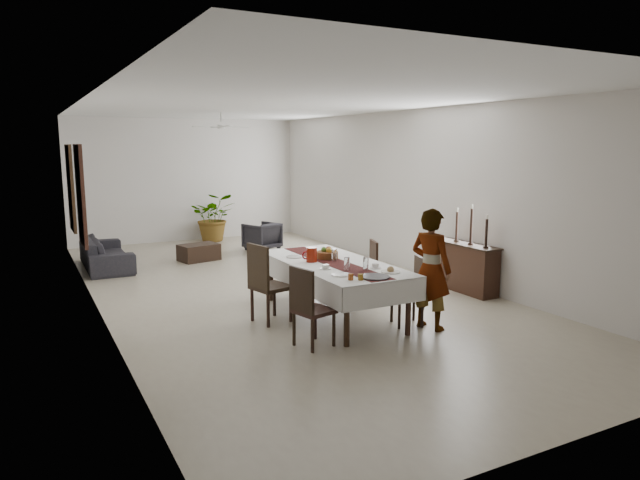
# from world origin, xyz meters

# --- Properties ---
(floor) EXTENTS (6.00, 12.00, 0.00)m
(floor) POSITION_xyz_m (0.00, 0.00, 0.00)
(floor) COLOR #AFA58B
(floor) RESTS_ON ground
(ceiling) EXTENTS (6.00, 12.00, 0.02)m
(ceiling) POSITION_xyz_m (0.00, 0.00, 3.20)
(ceiling) COLOR silver
(ceiling) RESTS_ON wall_back
(wall_back) EXTENTS (6.00, 0.02, 3.20)m
(wall_back) POSITION_xyz_m (0.00, 6.00, 1.60)
(wall_back) COLOR silver
(wall_back) RESTS_ON floor
(wall_front) EXTENTS (6.00, 0.02, 3.20)m
(wall_front) POSITION_xyz_m (0.00, -6.00, 1.60)
(wall_front) COLOR silver
(wall_front) RESTS_ON floor
(wall_left) EXTENTS (0.02, 12.00, 3.20)m
(wall_left) POSITION_xyz_m (-3.00, 0.00, 1.60)
(wall_left) COLOR silver
(wall_left) RESTS_ON floor
(wall_right) EXTENTS (0.02, 12.00, 3.20)m
(wall_right) POSITION_xyz_m (3.00, 0.00, 1.60)
(wall_right) COLOR silver
(wall_right) RESTS_ON floor
(dining_table_top) EXTENTS (1.09, 2.58, 0.05)m
(dining_table_top) POSITION_xyz_m (0.04, -1.86, 0.78)
(dining_table_top) COLOR black
(dining_table_top) RESTS_ON table_leg_fl
(table_leg_fl) EXTENTS (0.08, 0.08, 0.75)m
(table_leg_fl) POSITION_xyz_m (-0.44, -3.08, 0.38)
(table_leg_fl) COLOR black
(table_leg_fl) RESTS_ON floor
(table_leg_fr) EXTENTS (0.08, 0.08, 0.75)m
(table_leg_fr) POSITION_xyz_m (0.50, -3.08, 0.38)
(table_leg_fr) COLOR black
(table_leg_fr) RESTS_ON floor
(table_leg_bl) EXTENTS (0.08, 0.08, 0.75)m
(table_leg_bl) POSITION_xyz_m (-0.43, -0.63, 0.38)
(table_leg_bl) COLOR black
(table_leg_bl) RESTS_ON floor
(table_leg_br) EXTENTS (0.08, 0.08, 0.75)m
(table_leg_br) POSITION_xyz_m (0.52, -0.64, 0.38)
(table_leg_br) COLOR black
(table_leg_br) RESTS_ON floor
(tablecloth_top) EXTENTS (1.28, 2.77, 0.01)m
(tablecloth_top) POSITION_xyz_m (0.04, -1.86, 0.81)
(tablecloth_top) COLOR white
(tablecloth_top) RESTS_ON dining_table_top
(tablecloth_drape_left) EXTENTS (0.03, 2.77, 0.32)m
(tablecloth_drape_left) POSITION_xyz_m (-0.59, -1.86, 0.65)
(tablecloth_drape_left) COLOR white
(tablecloth_drape_left) RESTS_ON dining_table_top
(tablecloth_drape_right) EXTENTS (0.03, 2.77, 0.32)m
(tablecloth_drape_right) POSITION_xyz_m (0.66, -1.86, 0.65)
(tablecloth_drape_right) COLOR white
(tablecloth_drape_right) RESTS_ON dining_table_top
(tablecloth_drape_near) EXTENTS (1.27, 0.02, 0.32)m
(tablecloth_drape_near) POSITION_xyz_m (0.03, -3.24, 0.65)
(tablecloth_drape_near) COLOR silver
(tablecloth_drape_near) RESTS_ON dining_table_top
(tablecloth_drape_far) EXTENTS (1.27, 0.02, 0.32)m
(tablecloth_drape_far) POSITION_xyz_m (0.05, -0.48, 0.65)
(tablecloth_drape_far) COLOR white
(tablecloth_drape_far) RESTS_ON dining_table_top
(table_runner) EXTENTS (0.39, 2.68, 0.00)m
(table_runner) POSITION_xyz_m (0.04, -1.86, 0.82)
(table_runner) COLOR #521917
(table_runner) RESTS_ON tablecloth_top
(red_pitcher) EXTENTS (0.16, 0.16, 0.21)m
(red_pitcher) POSITION_xyz_m (-0.23, -1.70, 0.92)
(red_pitcher) COLOR maroon
(red_pitcher) RESTS_ON tablecloth_top
(pitcher_handle) EXTENTS (0.13, 0.02, 0.13)m
(pitcher_handle) POSITION_xyz_m (-0.32, -1.70, 0.92)
(pitcher_handle) COLOR maroon
(pitcher_handle) RESTS_ON red_pitcher
(wine_glass_near) EXTENTS (0.08, 0.08, 0.18)m
(wine_glass_near) POSITION_xyz_m (0.16, -2.56, 0.91)
(wine_glass_near) COLOR white
(wine_glass_near) RESTS_ON tablecloth_top
(wine_glass_mid) EXTENTS (0.08, 0.08, 0.18)m
(wine_glass_mid) POSITION_xyz_m (-0.07, -2.45, 0.91)
(wine_glass_mid) COLOR white
(wine_glass_mid) RESTS_ON tablecloth_top
(wine_glass_far) EXTENTS (0.08, 0.08, 0.18)m
(wine_glass_far) POSITION_xyz_m (0.09, -1.81, 0.91)
(wine_glass_far) COLOR white
(wine_glass_far) RESTS_ON tablecloth_top
(teacup_right) EXTENTS (0.10, 0.10, 0.06)m
(teacup_right) POSITION_xyz_m (0.35, -2.51, 0.85)
(teacup_right) COLOR white
(teacup_right) RESTS_ON saucer_right
(saucer_right) EXTENTS (0.16, 0.16, 0.01)m
(saucer_right) POSITION_xyz_m (0.35, -2.51, 0.82)
(saucer_right) COLOR white
(saucer_right) RESTS_ON tablecloth_top
(teacup_left) EXTENTS (0.10, 0.10, 0.06)m
(teacup_left) POSITION_xyz_m (-0.29, -2.23, 0.85)
(teacup_left) COLOR white
(teacup_left) RESTS_ON saucer_left
(saucer_left) EXTENTS (0.16, 0.16, 0.01)m
(saucer_left) POSITION_xyz_m (-0.29, -2.23, 0.82)
(saucer_left) COLOR silver
(saucer_left) RESTS_ON tablecloth_top
(plate_near_right) EXTENTS (0.26, 0.26, 0.02)m
(plate_near_right) POSITION_xyz_m (0.38, -2.83, 0.82)
(plate_near_right) COLOR white
(plate_near_right) RESTS_ON tablecloth_top
(bread_near_right) EXTENTS (0.10, 0.10, 0.10)m
(bread_near_right) POSITION_xyz_m (0.38, -2.83, 0.85)
(bread_near_right) COLOR tan
(bread_near_right) RESTS_ON plate_near_right
(plate_near_left) EXTENTS (0.26, 0.26, 0.02)m
(plate_near_left) POSITION_xyz_m (-0.29, -2.66, 0.82)
(plate_near_left) COLOR white
(plate_near_left) RESTS_ON tablecloth_top
(plate_far_left) EXTENTS (0.26, 0.26, 0.02)m
(plate_far_left) POSITION_xyz_m (-0.30, -1.27, 0.82)
(plate_far_left) COLOR silver
(plate_far_left) RESTS_ON tablecloth_top
(serving_tray) EXTENTS (0.39, 0.39, 0.02)m
(serving_tray) POSITION_xyz_m (0.03, -2.99, 0.83)
(serving_tray) COLOR #3A3A3F
(serving_tray) RESTS_ON tablecloth_top
(jam_jar_a) EXTENTS (0.07, 0.07, 0.08)m
(jam_jar_a) POSITION_xyz_m (-0.21, -3.02, 0.86)
(jam_jar_a) COLOR #865A13
(jam_jar_a) RESTS_ON tablecloth_top
(jam_jar_b) EXTENTS (0.07, 0.07, 0.08)m
(jam_jar_b) POSITION_xyz_m (-0.31, -2.95, 0.86)
(jam_jar_b) COLOR #8F4114
(jam_jar_b) RESTS_ON tablecloth_top
(fruit_basket) EXTENTS (0.32, 0.32, 0.11)m
(fruit_basket) POSITION_xyz_m (0.09, -1.59, 0.87)
(fruit_basket) COLOR brown
(fruit_basket) RESTS_ON tablecloth_top
(fruit_red) EXTENTS (0.10, 0.10, 0.10)m
(fruit_red) POSITION_xyz_m (0.12, -1.57, 0.95)
(fruit_red) COLOR maroon
(fruit_red) RESTS_ON fruit_basket
(fruit_green) EXTENTS (0.09, 0.09, 0.09)m
(fruit_green) POSITION_xyz_m (0.05, -1.56, 0.95)
(fruit_green) COLOR #417021
(fruit_green) RESTS_ON fruit_basket
(fruit_yellow) EXTENTS (0.09, 0.09, 0.09)m
(fruit_yellow) POSITION_xyz_m (0.09, -1.65, 0.95)
(fruit_yellow) COLOR gold
(fruit_yellow) RESTS_ON fruit_basket
(chair_right_near_seat) EXTENTS (0.51, 0.51, 0.05)m
(chair_right_near_seat) POSITION_xyz_m (0.76, -2.71, 0.42)
(chair_right_near_seat) COLOR black
(chair_right_near_seat) RESTS_ON chair_right_near_leg_fl
(chair_right_near_leg_fl) EXTENTS (0.05, 0.05, 0.40)m
(chair_right_near_leg_fl) POSITION_xyz_m (0.87, -2.92, 0.20)
(chair_right_near_leg_fl) COLOR black
(chair_right_near_leg_fl) RESTS_ON floor
(chair_right_near_leg_fr) EXTENTS (0.05, 0.05, 0.40)m
(chair_right_near_leg_fr) POSITION_xyz_m (0.97, -2.60, 0.20)
(chair_right_near_leg_fr) COLOR black
(chair_right_near_leg_fr) RESTS_ON floor
(chair_right_near_leg_bl) EXTENTS (0.05, 0.05, 0.40)m
(chair_right_near_leg_bl) POSITION_xyz_m (0.55, -2.82, 0.20)
(chair_right_near_leg_bl) COLOR black
(chair_right_near_leg_bl) RESTS_ON floor
(chair_right_near_leg_br) EXTENTS (0.05, 0.05, 0.40)m
(chair_right_near_leg_br) POSITION_xyz_m (0.65, -2.50, 0.20)
(chair_right_near_leg_br) COLOR black
(chair_right_near_leg_br) RESTS_ON floor
(chair_right_near_back) EXTENTS (0.15, 0.40, 0.52)m
(chair_right_near_back) POSITION_xyz_m (0.94, -2.76, 0.70)
(chair_right_near_back) COLOR black
(chair_right_near_back) RESTS_ON chair_right_near_seat
(chair_right_far_seat) EXTENTS (0.54, 0.54, 0.05)m
(chair_right_far_seat) POSITION_xyz_m (0.81, -1.43, 0.44)
(chair_right_far_seat) COLOR black
(chair_right_far_seat) RESTS_ON chair_right_far_leg_fl
(chair_right_far_leg_fl) EXTENTS (0.05, 0.05, 0.42)m
(chair_right_far_leg_fl) POSITION_xyz_m (0.92, -1.65, 0.21)
(chair_right_far_leg_fl) COLOR black
(chair_right_far_leg_fl) RESTS_ON floor
(chair_right_far_leg_fr) EXTENTS (0.05, 0.05, 0.42)m
(chair_right_far_leg_fr) POSITION_xyz_m (1.03, -1.32, 0.21)
(chair_right_far_leg_fr) COLOR black
(chair_right_far_leg_fr) RESTS_ON floor
(chair_right_far_leg_bl) EXTENTS (0.05, 0.05, 0.42)m
(chair_right_far_leg_bl) POSITION_xyz_m (0.59, -1.53, 0.21)
(chair_right_far_leg_bl) COLOR black
(chair_right_far_leg_bl) RESTS_ON floor
(chair_right_far_leg_br) EXTENTS (0.05, 0.05, 0.42)m
(chair_right_far_leg_br) POSITION_xyz_m (0.70, -1.21, 0.21)
(chair_right_far_leg_br) COLOR black
(chair_right_far_leg_br) RESTS_ON floor
(chair_right_far_back) EXTENTS (0.17, 0.41, 0.54)m
(chair_right_far_back) POSITION_xyz_m (0.99, -1.49, 0.73)
(chair_right_far_back) COLOR black
(chair_right_far_back) RESTS_ON chair_right_far_seat
(chair_left_near_seat) EXTENTS (0.52, 0.52, 0.05)m
(chair_left_near_seat) POSITION_xyz_m (-0.80, -2.87, 0.45)
(chair_left_near_seat) COLOR black
(chair_left_near_seat) RESTS_ON chair_left_near_leg_fl
(chair_left_near_leg_fl) EXTENTS (0.05, 0.05, 0.43)m
(chair_left_near_leg_fl) POSITION_xyz_m (-1.01, -2.73, 0.21)
(chair_left_near_leg_fl) COLOR black
(chair_left_near_leg_fl) RESTS_ON floor
(chair_left_near_leg_fr) EXTENTS (0.05, 0.05, 0.43)m
(chair_left_near_leg_fr) POSITION_xyz_m (-0.93, -3.08, 0.21)
(chair_left_near_leg_fr) COLOR black
(chair_left_near_leg_fr) RESTS_ON floor
(chair_left_near_leg_bl) EXTENTS (0.05, 0.05, 0.43)m
(chair_left_near_leg_bl) POSITION_xyz_m (-0.67, -2.65, 0.21)
(chair_left_near_leg_bl) COLOR black
(chair_left_near_leg_bl) RESTS_ON floor
(chair_left_near_leg_br) EXTENTS (0.05, 0.05, 0.43)m
(chair_left_near_leg_br) POSITION_xyz_m (-0.58, -3.00, 0.21)
(chair_left_near_leg_br) COLOR black
(chair_left_near_leg_br) RESTS_ON floor
(chair_left_near_back) EXTENTS (0.14, 0.43, 0.55)m
(chair_left_near_back) POSITION_xyz_m (-0.99, -2.91, 0.75)
(chair_left_near_back) COLOR black
(chair_left_near_back) RESTS_ON chair_left_near_seat
(chair_left_far_seat) EXTENTS (0.58, 0.58, 0.05)m
(chair_left_far_seat) POSITION_xyz_m (-0.87, -1.68, 0.50)
(chair_left_far_seat) COLOR black
(chair_left_far_seat) RESTS_ON chair_left_far_leg_fl
(chair_left_far_leg_fl) EXTENTS (0.06, 0.06, 0.48)m
(chair_left_far_leg_fl) POSITION_xyz_m (-1.10, -1.53, 0.24)
(chair_left_far_leg_fl) COLOR black
(chair_left_far_leg_fl) RESTS_ON floor
(chair_left_far_leg_fr) EXTENTS (0.06, 0.06, 0.48)m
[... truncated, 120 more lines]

